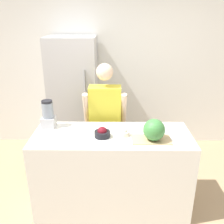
# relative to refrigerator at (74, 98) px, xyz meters

# --- Properties ---
(ground_plane) EXTENTS (14.00, 14.00, 0.00)m
(ground_plane) POSITION_rel_refrigerator_xyz_m (0.61, -1.64, -0.93)
(ground_plane) COLOR tan
(wall_back) EXTENTS (8.00, 0.06, 2.60)m
(wall_back) POSITION_rel_refrigerator_xyz_m (0.61, 0.37, 0.37)
(wall_back) COLOR white
(wall_back) RESTS_ON ground_plane
(counter_island) EXTENTS (1.73, 0.68, 0.93)m
(counter_island) POSITION_rel_refrigerator_xyz_m (0.61, -1.30, -0.46)
(counter_island) COLOR white
(counter_island) RESTS_ON ground_plane
(refrigerator) EXTENTS (0.72, 0.66, 1.86)m
(refrigerator) POSITION_rel_refrigerator_xyz_m (0.00, 0.00, 0.00)
(refrigerator) COLOR #B7B7BC
(refrigerator) RESTS_ON ground_plane
(person) EXTENTS (0.54, 0.26, 1.61)m
(person) POSITION_rel_refrigerator_xyz_m (0.51, -0.75, -0.11)
(person) COLOR #333338
(person) RESTS_ON ground_plane
(cutting_board) EXTENTS (0.41, 0.23, 0.01)m
(cutting_board) POSITION_rel_refrigerator_xyz_m (1.02, -1.43, 0.01)
(cutting_board) COLOR tan
(cutting_board) RESTS_ON counter_island
(watermelon) EXTENTS (0.23, 0.23, 0.23)m
(watermelon) POSITION_rel_refrigerator_xyz_m (1.04, -1.44, 0.13)
(watermelon) COLOR #3D7F3D
(watermelon) RESTS_ON cutting_board
(bowl_cherries) EXTENTS (0.17, 0.17, 0.12)m
(bowl_cherries) POSITION_rel_refrigerator_xyz_m (0.50, -1.35, 0.05)
(bowl_cherries) COLOR black
(bowl_cherries) RESTS_ON counter_island
(bowl_cream) EXTENTS (0.13, 0.13, 0.09)m
(bowl_cream) POSITION_rel_refrigerator_xyz_m (0.73, -1.32, 0.04)
(bowl_cream) COLOR beige
(bowl_cream) RESTS_ON counter_island
(blender) EXTENTS (0.15, 0.15, 0.32)m
(blender) POSITION_rel_refrigerator_xyz_m (-0.13, -1.11, 0.15)
(blender) COLOR #B7B7BC
(blender) RESTS_ON counter_island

